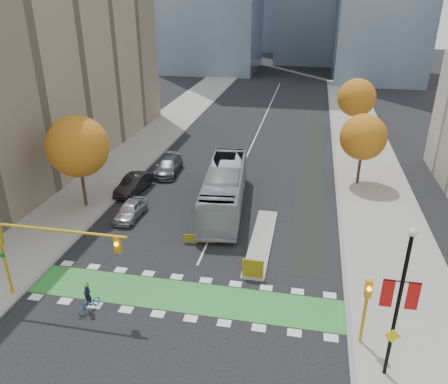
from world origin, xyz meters
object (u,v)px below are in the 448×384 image
at_px(traffic_signal_west, 39,244).
at_px(traffic_signal_east, 366,303).
at_px(parked_car_c, 168,166).
at_px(tree_east_near, 363,137).
at_px(tree_west, 78,147).
at_px(bus, 224,188).
at_px(parked_car_a, 130,210).
at_px(hazard_board, 253,269).
at_px(cyclist, 89,302).
at_px(tree_east_far, 357,98).
at_px(banner_lamppost, 399,300).
at_px(parked_car_b, 134,184).

distance_m(traffic_signal_west, traffic_signal_east, 18.48).
bearing_deg(parked_car_c, tree_east_near, -0.61).
height_order(tree_west, traffic_signal_west, tree_west).
xyz_separation_m(tree_east_near, bus, (-11.91, -7.78, -3.00)).
xyz_separation_m(tree_west, traffic_signal_east, (22.50, -12.51, -2.88)).
bearing_deg(parked_car_a, parked_car_c, 91.17).
relative_size(hazard_board, tree_west, 0.17).
bearing_deg(tree_west, traffic_signal_west, -71.98).
bearing_deg(traffic_signal_east, hazard_board, 144.08).
height_order(tree_west, cyclist, tree_west).
bearing_deg(traffic_signal_west, cyclist, -7.47).
bearing_deg(bus, tree_east_far, 56.80).
height_order(parked_car_a, parked_car_c, parked_car_c).
distance_m(tree_east_near, tree_east_far, 16.01).
relative_size(traffic_signal_west, traffic_signal_east, 2.08).
bearing_deg(hazard_board, bus, 111.34).
distance_m(hazard_board, tree_west, 18.44).
bearing_deg(tree_west, tree_east_near, 22.62).
relative_size(parked_car_a, parked_car_c, 0.78).
height_order(banner_lamppost, parked_car_a, banner_lamppost).
distance_m(bus, parked_car_c, 10.10).
distance_m(traffic_signal_west, parked_car_a, 11.83).
relative_size(tree_west, tree_east_near, 1.16).
relative_size(tree_east_far, cyclist, 3.96).
bearing_deg(tree_east_near, tree_east_far, 88.21).
bearing_deg(cyclist, bus, 91.27).
relative_size(banner_lamppost, bus, 0.62).
bearing_deg(cyclist, parked_car_a, 120.87).
bearing_deg(parked_car_a, parked_car_b, 110.05).
distance_m(parked_car_a, parked_car_b, 5.28).
bearing_deg(cyclist, tree_west, 138.39).
distance_m(tree_east_near, traffic_signal_east, 22.66).
bearing_deg(hazard_board, cyclist, -150.77).
bearing_deg(parked_car_b, cyclist, -70.21).
bearing_deg(traffic_signal_east, traffic_signal_west, -179.99).
distance_m(traffic_signal_west, bus, 16.91).
bearing_deg(bus, tree_east_near, 27.51).
bearing_deg(parked_car_a, banner_lamppost, -34.09).
bearing_deg(tree_east_near, parked_car_c, -177.14).
distance_m(tree_east_far, traffic_signal_west, 43.61).
height_order(cyclist, parked_car_b, cyclist).
height_order(banner_lamppost, parked_car_b, banner_lamppost).
height_order(traffic_signal_east, parked_car_c, traffic_signal_east).
bearing_deg(bus, parked_car_b, 164.33).
relative_size(bus, parked_car_a, 3.14).
distance_m(hazard_board, parked_car_a, 13.10).
relative_size(hazard_board, cyclist, 0.73).
bearing_deg(hazard_board, banner_lamppost, -41.79).
relative_size(tree_west, tree_east_far, 1.08).
distance_m(traffic_signal_east, cyclist, 15.73).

